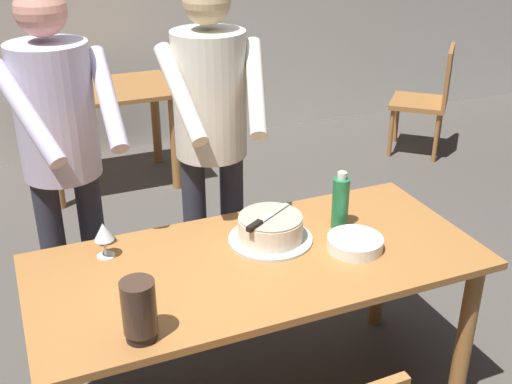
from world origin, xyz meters
The scene contains 11 objects.
main_dining_table centered at (0.00, 0.00, 0.64)m, with size 1.73×0.79×0.75m.
cake_on_platter centered at (0.10, 0.11, 0.80)m, with size 0.34×0.34×0.11m.
cake_knife centered at (0.04, 0.07, 0.87)m, with size 0.24×0.16×0.02m.
plate_stack centered at (0.38, -0.08, 0.78)m, with size 0.22×0.22×0.05m.
wine_glass_near centered at (-0.54, 0.25, 0.85)m, with size 0.08×0.08×0.14m.
water_bottle centered at (0.41, 0.10, 0.86)m, with size 0.07×0.07×0.25m.
hurricane_lamp centered at (-0.52, -0.29, 0.86)m, with size 0.11×0.11×0.21m.
person_cutting_cake centered at (0.03, 0.60, 1.08)m, with size 0.46×0.57×1.72m.
person_standing_beside centered at (-0.61, 0.63, 1.08)m, with size 0.46×0.57×1.72m.
background_table centered at (-0.11, 2.56, 0.58)m, with size 1.00×0.70×0.74m.
background_chair_0 centered at (2.43, 2.15, 0.49)m, with size 0.62×0.62×0.90m.
Camera 1 is at (-0.81, -1.91, 2.04)m, focal length 44.45 mm.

